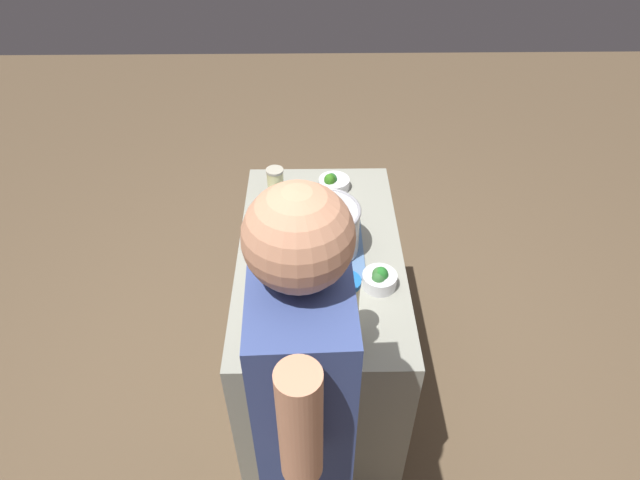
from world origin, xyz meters
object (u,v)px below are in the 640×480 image
lemonade_pitcher (345,310)px  person_cook (305,436)px  broccoli_bowl_center (333,183)px  broccoli_bowl_back (379,279)px  broccoli_bowl_front (285,330)px  cooking_pot (324,228)px  mason_jar (275,183)px

lemonade_pitcher → person_cook: bearing=-17.3°
broccoli_bowl_center → broccoli_bowl_back: broccoli_bowl_back is taller
lemonade_pitcher → broccoli_bowl_front: lemonade_pitcher is taller
lemonade_pitcher → broccoli_bowl_front: (-0.01, -0.19, -0.10)m
broccoli_bowl_front → broccoli_bowl_center: (-0.81, 0.18, -0.00)m
cooking_pot → broccoli_bowl_center: (-0.39, 0.05, -0.07)m
lemonade_pitcher → mason_jar: size_ratio=1.90×
lemonade_pitcher → broccoli_bowl_front: size_ratio=2.45×
mason_jar → cooking_pot: bearing=30.3°
broccoli_bowl_center → person_cook: (1.20, -0.11, 0.06)m
broccoli_bowl_center → person_cook: 1.20m
cooking_pot → lemonade_pitcher: (0.43, 0.06, 0.03)m
mason_jar → person_cook: (1.14, 0.13, 0.02)m
broccoli_bowl_front → broccoli_bowl_center: size_ratio=0.81×
cooking_pot → broccoli_bowl_front: cooking_pot is taller
lemonade_pitcher → broccoli_bowl_center: size_ratio=1.98×
cooking_pot → broccoli_bowl_front: bearing=-17.2°
person_cook → broccoli_bowl_front: bearing=-170.3°
cooking_pot → broccoli_bowl_back: 0.28m
mason_jar → person_cook: person_cook is taller
lemonade_pitcher → person_cook: person_cook is taller
broccoli_bowl_front → person_cook: bearing=9.7°
cooking_pot → person_cook: (0.81, -0.06, -0.01)m
cooking_pot → mason_jar: bearing=-149.7°
broccoli_bowl_front → person_cook: person_cook is taller
lemonade_pitcher → broccoli_bowl_center: bearing=-179.5°
broccoli_bowl_front → broccoli_bowl_back: bearing=124.6°
mason_jar → broccoli_bowl_back: 0.65m
lemonade_pitcher → mason_jar: bearing=-161.8°
mason_jar → broccoli_bowl_center: 0.25m
mason_jar → broccoli_bowl_back: size_ratio=1.14×
mason_jar → broccoli_bowl_front: bearing=4.9°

